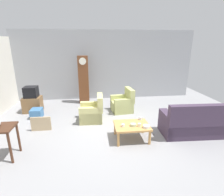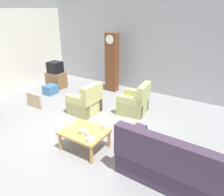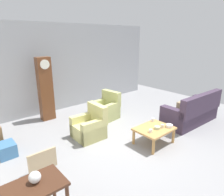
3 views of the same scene
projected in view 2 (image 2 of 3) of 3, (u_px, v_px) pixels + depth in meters
name	position (u px, v px, depth m)	size (l,w,h in m)	color
ground_plane	(85.00, 133.00, 5.33)	(10.40, 10.40, 0.00)	gray
garage_door_wall	(147.00, 47.00, 7.51)	(8.40, 0.16, 3.20)	#9EA0A5
couch_floral	(177.00, 168.00, 3.65)	(2.13, 0.96, 1.04)	#423347
armchair_olive_near	(86.00, 103.00, 6.24)	(0.81, 0.78, 0.92)	#CCC67A
armchair_olive_far	(134.00, 103.00, 6.25)	(0.88, 0.85, 0.92)	#B8BD72
coffee_table_wood	(85.00, 133.00, 4.60)	(0.96, 0.76, 0.44)	tan
grandfather_clock	(112.00, 63.00, 7.69)	(0.44, 0.30, 2.11)	brown
tv_stand_cabinet	(56.00, 80.00, 8.26)	(0.68, 0.52, 0.60)	brown
tv_crt	(55.00, 67.00, 8.06)	(0.48, 0.44, 0.42)	black
framed_picture_leaning	(34.00, 101.00, 6.60)	(0.60, 0.05, 0.45)	tan
storage_box_blue	(50.00, 90.00, 7.68)	(0.38, 0.44, 0.33)	teal
cup_white_porcelain	(72.00, 128.00, 4.62)	(0.08, 0.08, 0.08)	white
cup_blue_rimmed	(105.00, 127.00, 4.63)	(0.08, 0.08, 0.09)	silver
cup_cream_tall	(87.00, 134.00, 4.38)	(0.09, 0.09, 0.09)	beige
bowl_white_stacked	(91.00, 139.00, 4.22)	(0.18, 0.18, 0.07)	white
bowl_shallow_green	(83.00, 131.00, 4.49)	(0.16, 0.16, 0.07)	#B2C69E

